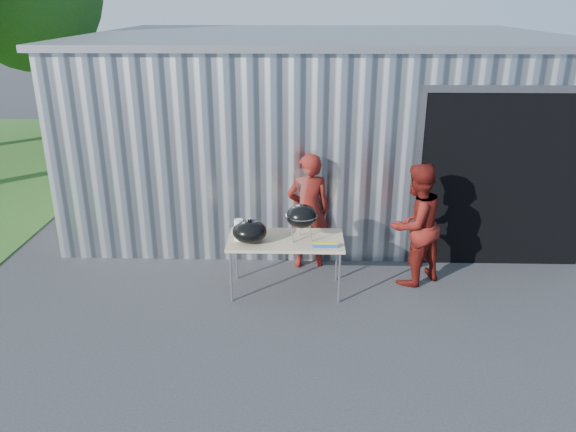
{
  "coord_description": "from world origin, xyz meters",
  "views": [
    {
      "loc": [
        0.45,
        -5.91,
        3.65
      ],
      "look_at": [
        0.27,
        0.82,
        1.05
      ],
      "focal_mm": 35.0,
      "sensor_mm": 36.0,
      "label": 1
    }
  ],
  "objects_px": {
    "kettle_grill": "(302,209)",
    "person_cook": "(309,211)",
    "folding_table": "(286,242)",
    "person_bystander": "(415,225)"
  },
  "relations": [
    {
      "from": "folding_table",
      "to": "person_cook",
      "type": "distance_m",
      "value": 0.84
    },
    {
      "from": "folding_table",
      "to": "kettle_grill",
      "type": "xyz_separation_m",
      "value": [
        0.2,
        -0.03,
        0.47
      ]
    },
    {
      "from": "kettle_grill",
      "to": "person_cook",
      "type": "xyz_separation_m",
      "value": [
        0.1,
        0.8,
        -0.33
      ]
    },
    {
      "from": "folding_table",
      "to": "person_bystander",
      "type": "bearing_deg",
      "value": 10.05
    },
    {
      "from": "person_cook",
      "to": "kettle_grill",
      "type": "bearing_deg",
      "value": 71.83
    },
    {
      "from": "person_bystander",
      "to": "kettle_grill",
      "type": "bearing_deg",
      "value": -22.26
    },
    {
      "from": "folding_table",
      "to": "person_cook",
      "type": "height_order",
      "value": "person_cook"
    },
    {
      "from": "person_cook",
      "to": "person_bystander",
      "type": "relative_size",
      "value": 1.01
    },
    {
      "from": "folding_table",
      "to": "person_bystander",
      "type": "height_order",
      "value": "person_bystander"
    },
    {
      "from": "kettle_grill",
      "to": "person_cook",
      "type": "height_order",
      "value": "person_cook"
    }
  ]
}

